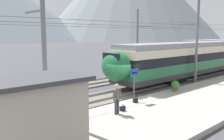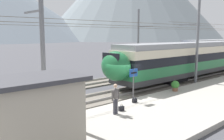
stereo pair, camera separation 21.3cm
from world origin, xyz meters
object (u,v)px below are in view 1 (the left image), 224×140
object	(u,v)px
catenary_mast_west	(43,44)
catenary_mast_far_side	(138,40)
potted_plant_platform_edge	(175,85)
platform_sign	(134,78)
passenger_walking	(117,97)
catenary_mast_mid	(196,39)
platform_shelter	(30,116)
train_near_platform	(216,55)
handbag_beside_passenger	(123,108)
handbag_near_sign	(135,100)

from	to	relation	value
catenary_mast_west	catenary_mast_far_side	world-z (taller)	catenary_mast_west
potted_plant_platform_edge	catenary_mast_west	bearing A→B (deg)	173.74
platform_sign	passenger_walking	world-z (taller)	platform_sign
catenary_mast_far_side	catenary_mast_mid	bearing A→B (deg)	-100.79
platform_shelter	catenary_mast_mid	bearing A→B (deg)	10.90
catenary_mast_far_side	potted_plant_platform_edge	xyz separation A→B (m)	(-6.37, -9.57, -3.22)
train_near_platform	passenger_walking	size ratio (longest dim) A/B	20.38
platform_shelter	handbag_beside_passenger	bearing A→B (deg)	12.84
platform_sign	handbag_near_sign	world-z (taller)	platform_sign
catenary_mast_mid	platform_sign	world-z (taller)	catenary_mast_mid
train_near_platform	passenger_walking	world-z (taller)	train_near_platform
catenary_mast_far_side	handbag_near_sign	xyz separation A→B (m)	(-11.07, -9.72, -3.55)
train_near_platform	platform_shelter	xyz separation A→B (m)	(-25.45, -5.08, -0.50)
handbag_beside_passenger	platform_shelter	xyz separation A→B (m)	(-6.06, -1.38, 1.29)
catenary_mast_far_side	handbag_near_sign	bearing A→B (deg)	-138.73
passenger_walking	platform_shelter	bearing A→B (deg)	-167.73
catenary_mast_far_side	catenary_mast_west	bearing A→B (deg)	-153.17
passenger_walking	platform_shelter	distance (m)	5.57
catenary_mast_far_side	platform_shelter	size ratio (longest dim) A/B	10.73
passenger_walking	platform_shelter	size ratio (longest dim) A/B	0.41
platform_shelter	passenger_walking	bearing A→B (deg)	12.27
train_near_platform	passenger_walking	distance (m)	20.43
catenary_mast_west	platform_sign	xyz separation A→B (m)	(5.71, -1.06, -2.28)
handbag_beside_passenger	potted_plant_platform_edge	world-z (taller)	potted_plant_platform_edge
catenary_mast_mid	catenary_mast_far_side	xyz separation A→B (m)	(1.61, 8.44, -0.20)
passenger_walking	handbag_beside_passenger	distance (m)	1.05
handbag_beside_passenger	train_near_platform	bearing A→B (deg)	10.80
handbag_beside_passenger	passenger_walking	bearing A→B (deg)	-162.50
handbag_near_sign	potted_plant_platform_edge	size ratio (longest dim) A/B	0.48
train_near_platform	potted_plant_platform_edge	world-z (taller)	train_near_platform
catenary_mast_far_side	platform_shelter	world-z (taller)	catenary_mast_far_side
catenary_mast_far_side	handbag_beside_passenger	size ratio (longest dim) A/B	111.28
handbag_near_sign	catenary_mast_mid	bearing A→B (deg)	7.68
catenary_mast_west	platform_shelter	xyz separation A→B (m)	(-2.28, -3.34, -2.42)
handbag_near_sign	train_near_platform	bearing A→B (deg)	9.74
catenary_mast_west	catenary_mast_far_side	size ratio (longest dim) A/B	1.00
handbag_beside_passenger	handbag_near_sign	bearing A→B (deg)	20.46
catenary_mast_west	train_near_platform	bearing A→B (deg)	4.29
catenary_mast_west	passenger_walking	bearing A→B (deg)	-34.59
catenary_mast_mid	train_near_platform	bearing A→B (deg)	12.13
platform_sign	handbag_near_sign	bearing A→B (deg)	-113.09
catenary_mast_mid	handbag_near_sign	bearing A→B (deg)	-172.32
catenary_mast_west	catenary_mast_far_side	xyz separation A→B (m)	(16.69, 8.44, -0.16)
catenary_mast_far_side	passenger_walking	xyz separation A→B (m)	(-13.55, -10.61, -2.75)
catenary_mast_west	potted_plant_platform_edge	xyz separation A→B (m)	(10.32, -1.13, -3.39)
platform_sign	potted_plant_platform_edge	bearing A→B (deg)	-0.88
platform_sign	handbag_near_sign	xyz separation A→B (m)	(-0.09, -0.22, -1.44)
train_near_platform	handbag_near_sign	distance (m)	17.90
catenary_mast_west	catenary_mast_far_side	bearing A→B (deg)	26.83
train_near_platform	platform_shelter	size ratio (longest dim) A/B	8.37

